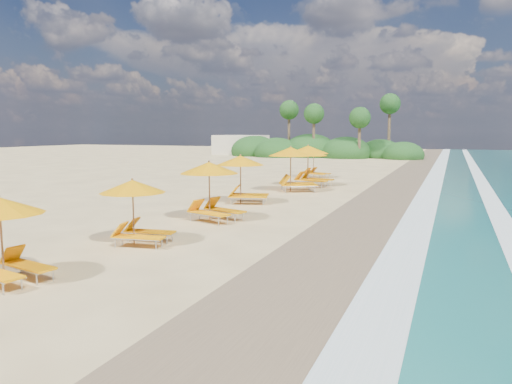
{
  "coord_description": "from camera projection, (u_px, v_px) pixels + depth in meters",
  "views": [
    {
      "loc": [
        6.65,
        -16.27,
        3.44
      ],
      "look_at": [
        0.0,
        0.0,
        1.2
      ],
      "focal_mm": 33.87,
      "sensor_mm": 36.0,
      "label": 1
    }
  ],
  "objects": [
    {
      "name": "station_5",
      "position": [
        244.0,
        176.0,
        22.93
      ],
      "size": [
        2.92,
        2.83,
        2.33
      ],
      "rotation": [
        0.0,
        0.0,
        0.28
      ],
      "color": "olive",
      "rests_on": "ground"
    },
    {
      "name": "station_4",
      "position": [
        213.0,
        187.0,
        18.48
      ],
      "size": [
        2.92,
        2.85,
        2.31
      ],
      "rotation": [
        0.0,
        0.0,
        -0.3
      ],
      "color": "olive",
      "rests_on": "ground"
    },
    {
      "name": "station_7",
      "position": [
        311.0,
        163.0,
        30.02
      ],
      "size": [
        3.08,
        2.94,
        2.59
      ],
      "rotation": [
        0.0,
        0.0,
        -0.17
      ],
      "color": "olive",
      "rests_on": "ground"
    },
    {
      "name": "wet_sand",
      "position": [
        365.0,
        232.0,
        16.37
      ],
      "size": [
        4.0,
        160.0,
        0.01
      ],
      "primitive_type": "cube",
      "color": "#826D4D",
      "rests_on": "ground"
    },
    {
      "name": "treeline",
      "position": [
        317.0,
        149.0,
        63.27
      ],
      "size": [
        25.8,
        8.8,
        9.74
      ],
      "color": "#163D14",
      "rests_on": "ground"
    },
    {
      "name": "station_3",
      "position": [
        138.0,
        207.0,
        14.58
      ],
      "size": [
        2.4,
        2.28,
        2.02
      ],
      "rotation": [
        0.0,
        0.0,
        0.16
      ],
      "color": "olive",
      "rests_on": "ground"
    },
    {
      "name": "beach_building",
      "position": [
        241.0,
        145.0,
        70.03
      ],
      "size": [
        7.0,
        5.0,
        2.8
      ],
      "primitive_type": "cube",
      "color": "beige",
      "rests_on": "ground"
    },
    {
      "name": "ground",
      "position": [
        256.0,
        224.0,
        17.87
      ],
      "size": [
        160.0,
        160.0,
        0.0
      ],
      "primitive_type": "plane",
      "color": "#DBC281",
      "rests_on": "ground"
    },
    {
      "name": "surf_foam",
      "position": [
        451.0,
        239.0,
        15.35
      ],
      "size": [
        4.0,
        160.0,
        0.01
      ],
      "color": "white",
      "rests_on": "ground"
    },
    {
      "name": "station_2",
      "position": [
        5.0,
        234.0,
        10.93
      ],
      "size": [
        2.39,
        2.28,
        2.0
      ],
      "rotation": [
        0.0,
        0.0,
        -0.18
      ],
      "color": "olive",
      "rests_on": "ground"
    },
    {
      "name": "station_8",
      "position": [
        315.0,
        162.0,
        35.41
      ],
      "size": [
        2.63,
        2.57,
        2.06
      ],
      "rotation": [
        0.0,
        0.0,
        -0.33
      ],
      "color": "olive",
      "rests_on": "ground"
    },
    {
      "name": "station_6",
      "position": [
        294.0,
        166.0,
        27.41
      ],
      "size": [
        3.42,
        3.41,
        2.59
      ],
      "rotation": [
        0.0,
        0.0,
        0.46
      ],
      "color": "olive",
      "rests_on": "ground"
    }
  ]
}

